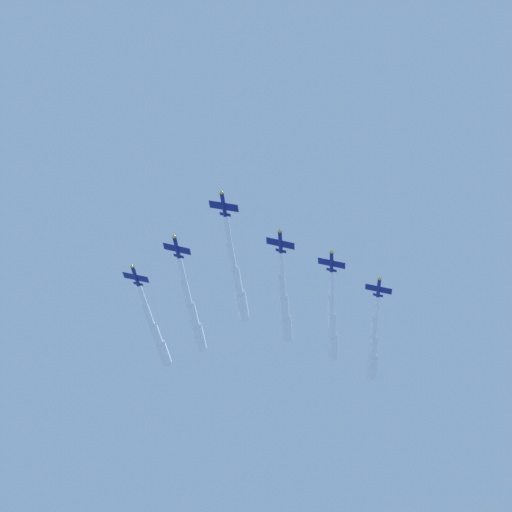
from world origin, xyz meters
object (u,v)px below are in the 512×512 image
jet_starboard_inner (194,317)px  jet_starboard_mid (157,335)px  jet_port_mid (332,327)px  jet_port_outer (373,349)px  jet_lead (237,282)px  jet_port_inner (285,308)px

jet_starboard_inner → jet_starboard_mid: jet_starboard_mid is taller
jet_port_mid → jet_port_outer: jet_port_mid is taller
jet_starboard_inner → jet_starboard_mid: 18.22m
jet_lead → jet_port_inner: 18.14m
jet_lead → jet_starboard_inner: size_ratio=1.00×
jet_lead → jet_port_inner: (-8.75, 15.66, -2.70)m
jet_port_inner → jet_port_mid: bearing=127.3°
jet_starboard_inner → jet_port_outer: (-18.60, 63.02, 2.75)m
jet_port_inner → jet_port_outer: jet_port_outer is taller
jet_starboard_mid → jet_port_outer: size_ratio=0.92×
jet_starboard_mid → jet_starboard_inner: bearing=43.2°
jet_starboard_mid → jet_port_outer: (-5.35, 75.47, 1.67)m
jet_starboard_mid → jet_lead: bearing=42.1°
jet_starboard_inner → jet_starboard_mid: (-13.25, -12.45, 1.08)m
jet_lead → jet_port_outer: size_ratio=0.98×
jet_port_inner → jet_starboard_mid: bearing=-115.5°
jet_starboard_inner → jet_port_outer: size_ratio=0.98×
jet_port_mid → jet_port_outer: 20.14m
jet_port_mid → jet_starboard_mid: (-6.32, -59.06, -1.98)m
jet_port_inner → jet_port_mid: size_ratio=0.94×
jet_port_inner → jet_port_outer: bearing=126.4°
jet_starboard_inner → jet_port_outer: 65.77m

